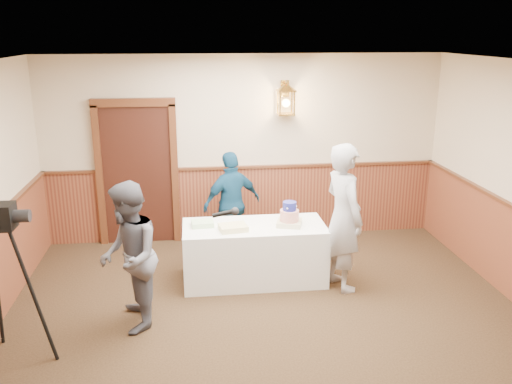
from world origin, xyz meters
TOP-DOWN VIEW (x-y plane):
  - ground at (0.00, 0.00)m, footprint 7.00×7.00m
  - room_shell at (-0.05, 0.45)m, footprint 6.02×7.02m
  - display_table at (-0.04, 1.90)m, footprint 1.80×0.80m
  - tiered_cake at (0.41, 1.86)m, footprint 0.37×0.37m
  - sheet_cake_yellow at (-0.31, 1.76)m, footprint 0.37×0.31m
  - sheet_cake_green at (-0.68, 1.96)m, footprint 0.29×0.24m
  - interviewer at (-1.49, 0.91)m, footprint 1.52×0.85m
  - baker at (1.03, 1.58)m, footprint 0.61×0.77m
  - assistant_p at (-0.24, 2.83)m, footprint 0.96×0.68m
  - tv_camera_rig at (-2.60, 0.36)m, footprint 0.63×0.59m

SIDE VIEW (x-z plane):
  - ground at x=0.00m, z-range 0.00..0.00m
  - display_table at x=-0.04m, z-range 0.00..0.75m
  - tv_camera_rig at x=-2.60m, z-range -0.08..1.54m
  - assistant_p at x=-0.24m, z-range 0.00..1.50m
  - sheet_cake_green at x=-0.68m, z-range 0.75..0.81m
  - sheet_cake_yellow at x=-0.31m, z-range 0.75..0.82m
  - interviewer at x=-1.49m, z-range 0.00..1.63m
  - tiered_cake at x=0.41m, z-range 0.72..1.03m
  - baker at x=1.03m, z-range 0.00..1.85m
  - room_shell at x=-0.05m, z-range 0.12..2.93m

